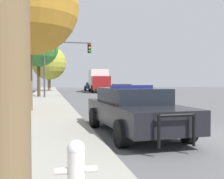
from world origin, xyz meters
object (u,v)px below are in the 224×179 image
Objects in this scene: tree_sidewalk_near at (29,5)px; tree_sidewalk_far at (49,63)px; car_background_distant at (90,86)px; box_truck at (99,80)px; traffic_light at (64,57)px; tree_sidewalk_mid at (38,47)px; fire_hydrant at (76,167)px; car_background_oncoming at (122,89)px; police_car at (134,109)px.

tree_sidewalk_near is 1.19× the size of tree_sidewalk_far.
car_background_distant is 6.29m from box_truck.
traffic_light reaches higher than box_truck.
tree_sidewalk_mid reaches higher than box_truck.
tree_sidewalk_near is (-2.27, -11.00, 1.59)m from traffic_light.
fire_hydrant is 0.19× the size of car_background_oncoming.
car_background_distant is 0.65× the size of tree_sidewalk_far.
box_truck is at bearing -24.07° from tree_sidewalk_far.
car_background_oncoming is at bearing 13.51° from tree_sidewalk_mid.
police_car is 0.80× the size of tree_sidewalk_mid.
police_car is 5.13m from fire_hydrant.
police_car is 6.82× the size of fire_hydrant.
fire_hydrant is 35.13m from box_truck.
tree_sidewalk_mid reaches higher than car_background_distant.
fire_hydrant is at bearing -93.79° from car_background_distant.
car_background_distant is 0.57× the size of box_truck.
tree_sidewalk_near is (-0.04, -12.34, 0.64)m from tree_sidewalk_mid.
tree_sidewalk_mid is at bearing -108.08° from car_background_distant.
police_car is 19.35m from tree_sidewalk_mid.
traffic_light is at bearing -85.40° from tree_sidewalk_far.
car_background_distant reaches higher than fire_hydrant.
car_background_distant is at bearing -99.61° from police_car.
police_car is 36.32m from car_background_distant.
car_background_distant is at bearing -89.61° from car_background_oncoming.
police_car is 21.30m from car_background_oncoming.
tree_sidewalk_far reaches higher than car_background_distant.
car_background_oncoming is (7.30, 25.30, 0.15)m from fire_hydrant.
fire_hydrant is 26.34m from car_background_oncoming.
car_background_distant reaches higher than car_background_oncoming.
tree_sidewalk_near is (-7.65, -23.60, 3.64)m from box_truck.
car_background_oncoming is (6.28, 3.38, -3.06)m from traffic_light.
police_car is at bearing 72.42° from car_background_oncoming.
tree_sidewalk_near is at bearing -92.20° from tree_sidewalk_far.
tree_sidewalk_mid is at bearing 89.79° from tree_sidewalk_near.
tree_sidewalk_near is at bearing -99.15° from car_background_distant.
car_background_oncoming is at bearing 99.41° from box_truck.
tree_sidewalk_far is (-6.42, -3.24, 3.41)m from car_background_distant.
traffic_light is 0.79× the size of tree_sidewalk_far.
tree_sidewalk_mid is 14.27m from tree_sidewalk_far.
tree_sidewalk_near is at bearing -90.21° from tree_sidewalk_mid.
tree_sidewalk_mid is (-2.23, 1.34, 0.95)m from traffic_light.
box_truck is at bearing 79.48° from fire_hydrant.
fire_hydrant is at bearing 83.36° from box_truck.
tree_sidewalk_far is (-1.25, 15.56, 0.38)m from traffic_light.
traffic_light is 15.62m from tree_sidewalk_far.
tree_sidewalk_mid is at bearing 59.82° from box_truck.
box_truck is 25.08m from tree_sidewalk_near.
traffic_light is 11.34m from tree_sidewalk_near.
police_car is 0.80× the size of tree_sidewalk_far.
fire_hydrant is 22.18m from traffic_light.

